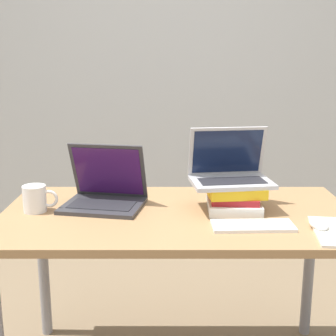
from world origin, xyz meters
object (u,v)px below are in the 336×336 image
at_px(laptop_left, 104,194).
at_px(laptop_on_books, 230,172).
at_px(book_stack, 233,197).
at_px(mug, 35,199).
at_px(wireless_keyboard, 252,226).
at_px(mouse, 318,224).

height_order(laptop_left, laptop_on_books, laptop_on_books).
bearing_deg(book_stack, mug, -177.33).
xyz_separation_m(book_stack, laptop_on_books, (-0.02, 0.02, 0.10)).
bearing_deg(laptop_on_books, wireless_keyboard, -76.27).
distance_m(book_stack, mug, 0.79).
relative_size(book_stack, mouse, 2.51).
xyz_separation_m(book_stack, mug, (-0.79, -0.04, 0.00)).
bearing_deg(laptop_left, laptop_on_books, -2.44).
bearing_deg(laptop_left, mug, -164.12).
relative_size(laptop_left, mug, 2.57).
height_order(wireless_keyboard, mouse, mouse).
bearing_deg(laptop_on_books, book_stack, -46.29).
relative_size(wireless_keyboard, mug, 2.14).
relative_size(mouse, mug, 0.79).
height_order(laptop_left, wireless_keyboard, laptop_left).
bearing_deg(wireless_keyboard, book_stack, 100.72).
height_order(laptop_left, mouse, laptop_left).
relative_size(wireless_keyboard, mouse, 2.70).
height_order(book_stack, mug, mug).
xyz_separation_m(laptop_left, book_stack, (0.52, -0.04, -0.00)).
xyz_separation_m(mouse, mug, (-1.06, 0.19, 0.03)).
bearing_deg(book_stack, mouse, -39.82).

